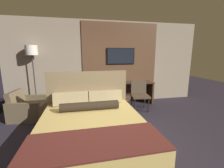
{
  "coord_description": "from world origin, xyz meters",
  "views": [
    {
      "loc": [
        -0.66,
        -2.53,
        1.72
      ],
      "look_at": [
        0.13,
        1.09,
        0.97
      ],
      "focal_mm": 24.0,
      "sensor_mm": 36.0,
      "label": 1
    }
  ],
  "objects_px": {
    "desk_chair": "(139,92)",
    "book": "(138,82)",
    "armchair_by_window": "(29,108)",
    "floor_lamp": "(32,56)",
    "desk": "(122,89)",
    "bed": "(92,131)",
    "vase_tall": "(104,78)",
    "tv": "(121,56)"
  },
  "relations": [
    {
      "from": "bed",
      "to": "book",
      "type": "relative_size",
      "value": 8.04
    },
    {
      "from": "desk_chair",
      "to": "book",
      "type": "bearing_deg",
      "value": 82.05
    },
    {
      "from": "vase_tall",
      "to": "book",
      "type": "height_order",
      "value": "vase_tall"
    },
    {
      "from": "floor_lamp",
      "to": "desk",
      "type": "bearing_deg",
      "value": -0.78
    },
    {
      "from": "armchair_by_window",
      "to": "book",
      "type": "bearing_deg",
      "value": -74.04
    },
    {
      "from": "tv",
      "to": "vase_tall",
      "type": "height_order",
      "value": "tv"
    },
    {
      "from": "floor_lamp",
      "to": "bed",
      "type": "bearing_deg",
      "value": -57.73
    },
    {
      "from": "floor_lamp",
      "to": "vase_tall",
      "type": "xyz_separation_m",
      "value": [
        2.13,
        -0.04,
        -0.71
      ]
    },
    {
      "from": "floor_lamp",
      "to": "book",
      "type": "xyz_separation_m",
      "value": [
        3.29,
        -0.12,
        -0.88
      ]
    },
    {
      "from": "armchair_by_window",
      "to": "desk",
      "type": "bearing_deg",
      "value": -70.85
    },
    {
      "from": "bed",
      "to": "desk_chair",
      "type": "bearing_deg",
      "value": 47.5
    },
    {
      "from": "armchair_by_window",
      "to": "floor_lamp",
      "type": "distance_m",
      "value": 1.53
    },
    {
      "from": "tv",
      "to": "vase_tall",
      "type": "distance_m",
      "value": 0.96
    },
    {
      "from": "desk_chair",
      "to": "vase_tall",
      "type": "relative_size",
      "value": 2.48
    },
    {
      "from": "floor_lamp",
      "to": "tv",
      "type": "bearing_deg",
      "value": 3.81
    },
    {
      "from": "floor_lamp",
      "to": "armchair_by_window",
      "type": "bearing_deg",
      "value": -95.82
    },
    {
      "from": "desk_chair",
      "to": "vase_tall",
      "type": "xyz_separation_m",
      "value": [
        -1.01,
        0.61,
        0.41
      ]
    },
    {
      "from": "tv",
      "to": "book",
      "type": "distance_m",
      "value": 1.06
    },
    {
      "from": "tv",
      "to": "vase_tall",
      "type": "bearing_deg",
      "value": -160.34
    },
    {
      "from": "bed",
      "to": "desk_chair",
      "type": "height_order",
      "value": "bed"
    },
    {
      "from": "bed",
      "to": "desk_chair",
      "type": "xyz_separation_m",
      "value": [
        1.62,
        1.77,
        0.17
      ]
    },
    {
      "from": "armchair_by_window",
      "to": "book",
      "type": "xyz_separation_m",
      "value": [
        3.35,
        0.47,
        0.53
      ]
    },
    {
      "from": "bed",
      "to": "floor_lamp",
      "type": "distance_m",
      "value": 3.13
    },
    {
      "from": "tv",
      "to": "armchair_by_window",
      "type": "height_order",
      "value": "tv"
    },
    {
      "from": "desk_chair",
      "to": "book",
      "type": "xyz_separation_m",
      "value": [
        0.15,
        0.52,
        0.25
      ]
    },
    {
      "from": "desk",
      "to": "vase_tall",
      "type": "bearing_deg",
      "value": -179.91
    },
    {
      "from": "desk",
      "to": "tv",
      "type": "xyz_separation_m",
      "value": [
        0.0,
        0.22,
        1.11
      ]
    },
    {
      "from": "book",
      "to": "floor_lamp",
      "type": "bearing_deg",
      "value": 177.84
    },
    {
      "from": "vase_tall",
      "to": "desk",
      "type": "bearing_deg",
      "value": 0.09
    },
    {
      "from": "tv",
      "to": "floor_lamp",
      "type": "xyz_separation_m",
      "value": [
        -2.76,
        -0.18,
        0.02
      ]
    },
    {
      "from": "tv",
      "to": "floor_lamp",
      "type": "relative_size",
      "value": 0.5
    },
    {
      "from": "armchair_by_window",
      "to": "desk_chair",
      "type": "bearing_deg",
      "value": -82.93
    },
    {
      "from": "desk",
      "to": "book",
      "type": "xyz_separation_m",
      "value": [
        0.53,
        -0.09,
        0.25
      ]
    },
    {
      "from": "desk_chair",
      "to": "book",
      "type": "distance_m",
      "value": 0.59
    },
    {
      "from": "bed",
      "to": "vase_tall",
      "type": "relative_size",
      "value": 5.77
    },
    {
      "from": "bed",
      "to": "tv",
      "type": "relative_size",
      "value": 2.14
    },
    {
      "from": "desk",
      "to": "vase_tall",
      "type": "height_order",
      "value": "vase_tall"
    },
    {
      "from": "desk",
      "to": "floor_lamp",
      "type": "relative_size",
      "value": 1.08
    },
    {
      "from": "desk_chair",
      "to": "armchair_by_window",
      "type": "relative_size",
      "value": 0.93
    },
    {
      "from": "bed",
      "to": "vase_tall",
      "type": "height_order",
      "value": "bed"
    },
    {
      "from": "bed",
      "to": "floor_lamp",
      "type": "relative_size",
      "value": 1.07
    },
    {
      "from": "bed",
      "to": "desk",
      "type": "bearing_deg",
      "value": 62.54
    }
  ]
}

